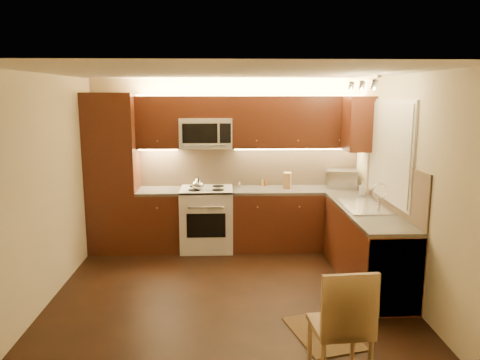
{
  "coord_description": "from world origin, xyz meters",
  "views": [
    {
      "loc": [
        -0.06,
        -5.01,
        2.28
      ],
      "look_at": [
        0.15,
        0.55,
        1.25
      ],
      "focal_mm": 34.85,
      "sensor_mm": 36.0,
      "label": 1
    }
  ],
  "objects_px": {
    "kettle": "(198,184)",
    "toaster_oven": "(342,179)",
    "microwave": "(206,133)",
    "knife_block": "(287,180)",
    "dining_chair": "(340,324)",
    "soap_bottle": "(362,188)",
    "sink": "(365,201)",
    "stove": "(207,219)"
  },
  "relations": [
    {
      "from": "kettle",
      "to": "toaster_oven",
      "type": "relative_size",
      "value": 0.45
    },
    {
      "from": "microwave",
      "to": "knife_block",
      "type": "distance_m",
      "value": 1.39
    },
    {
      "from": "toaster_oven",
      "to": "dining_chair",
      "type": "xyz_separation_m",
      "value": [
        -0.85,
        -3.4,
        -0.54
      ]
    },
    {
      "from": "knife_block",
      "to": "soap_bottle",
      "type": "relative_size",
      "value": 1.32
    },
    {
      "from": "sink",
      "to": "soap_bottle",
      "type": "distance_m",
      "value": 0.73
    },
    {
      "from": "toaster_oven",
      "to": "soap_bottle",
      "type": "height_order",
      "value": "toaster_oven"
    },
    {
      "from": "stove",
      "to": "dining_chair",
      "type": "distance_m",
      "value": 3.51
    },
    {
      "from": "soap_bottle",
      "to": "sink",
      "type": "bearing_deg",
      "value": -94.5
    },
    {
      "from": "knife_block",
      "to": "dining_chair",
      "type": "relative_size",
      "value": 0.24
    },
    {
      "from": "soap_bottle",
      "to": "stove",
      "type": "bearing_deg",
      "value": 178.75
    },
    {
      "from": "microwave",
      "to": "dining_chair",
      "type": "distance_m",
      "value": 3.83
    },
    {
      "from": "dining_chair",
      "to": "microwave",
      "type": "bearing_deg",
      "value": 103.92
    },
    {
      "from": "stove",
      "to": "sink",
      "type": "relative_size",
      "value": 1.07
    },
    {
      "from": "kettle",
      "to": "toaster_oven",
      "type": "bearing_deg",
      "value": -10.03
    },
    {
      "from": "sink",
      "to": "kettle",
      "type": "height_order",
      "value": "kettle"
    },
    {
      "from": "stove",
      "to": "microwave",
      "type": "xyz_separation_m",
      "value": [
        0.0,
        0.14,
        1.26
      ]
    },
    {
      "from": "stove",
      "to": "knife_block",
      "type": "xyz_separation_m",
      "value": [
        1.2,
        0.08,
        0.56
      ]
    },
    {
      "from": "sink",
      "to": "toaster_oven",
      "type": "xyz_separation_m",
      "value": [
        0.02,
        1.22,
        0.06
      ]
    },
    {
      "from": "toaster_oven",
      "to": "soap_bottle",
      "type": "distance_m",
      "value": 0.54
    },
    {
      "from": "microwave",
      "to": "sink",
      "type": "xyz_separation_m",
      "value": [
        2.0,
        -1.26,
        -0.74
      ]
    },
    {
      "from": "sink",
      "to": "stove",
      "type": "bearing_deg",
      "value": 150.64
    },
    {
      "from": "kettle",
      "to": "microwave",
      "type": "bearing_deg",
      "value": 50.52
    },
    {
      "from": "knife_block",
      "to": "kettle",
      "type": "bearing_deg",
      "value": -155.81
    },
    {
      "from": "kettle",
      "to": "soap_bottle",
      "type": "relative_size",
      "value": 1.11
    },
    {
      "from": "soap_bottle",
      "to": "toaster_oven",
      "type": "bearing_deg",
      "value": 117.31
    },
    {
      "from": "microwave",
      "to": "stove",
      "type": "bearing_deg",
      "value": -90.0
    },
    {
      "from": "dining_chair",
      "to": "stove",
      "type": "bearing_deg",
      "value": 104.63
    },
    {
      "from": "dining_chair",
      "to": "knife_block",
      "type": "bearing_deg",
      "value": 84.63
    },
    {
      "from": "stove",
      "to": "sink",
      "type": "xyz_separation_m",
      "value": [
        2.0,
        -1.12,
        0.52
      ]
    },
    {
      "from": "sink",
      "to": "dining_chair",
      "type": "distance_m",
      "value": 2.39
    },
    {
      "from": "kettle",
      "to": "toaster_oven",
      "type": "distance_m",
      "value": 2.15
    },
    {
      "from": "microwave",
      "to": "sink",
      "type": "height_order",
      "value": "microwave"
    },
    {
      "from": "stove",
      "to": "knife_block",
      "type": "relative_size",
      "value": 3.94
    },
    {
      "from": "knife_block",
      "to": "toaster_oven",
      "type": "bearing_deg",
      "value": 15.32
    },
    {
      "from": "toaster_oven",
      "to": "dining_chair",
      "type": "distance_m",
      "value": 3.54
    },
    {
      "from": "stove",
      "to": "toaster_oven",
      "type": "distance_m",
      "value": 2.1
    },
    {
      "from": "kettle",
      "to": "knife_block",
      "type": "distance_m",
      "value": 1.34
    },
    {
      "from": "stove",
      "to": "kettle",
      "type": "distance_m",
      "value": 0.59
    },
    {
      "from": "toaster_oven",
      "to": "dining_chair",
      "type": "bearing_deg",
      "value": -90.77
    },
    {
      "from": "toaster_oven",
      "to": "stove",
      "type": "bearing_deg",
      "value": -164.09
    },
    {
      "from": "stove",
      "to": "toaster_oven",
      "type": "bearing_deg",
      "value": 2.56
    },
    {
      "from": "soap_bottle",
      "to": "dining_chair",
      "type": "height_order",
      "value": "soap_bottle"
    }
  ]
}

